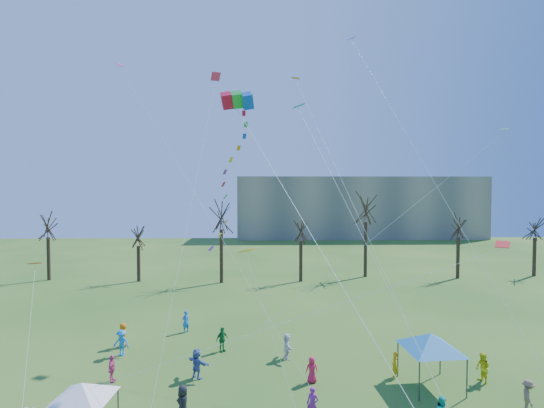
{
  "coord_description": "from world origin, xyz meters",
  "views": [
    {
      "loc": [
        -1.85,
        -13.1,
        11.63
      ],
      "look_at": [
        -1.45,
        5.0,
        11.0
      ],
      "focal_mm": 25.0,
      "sensor_mm": 36.0,
      "label": 1
    }
  ],
  "objects_px": {
    "big_box_kite": "(235,182)",
    "distant_building": "(358,207)",
    "canopy_tent_white": "(81,392)",
    "canopy_tent_blue": "(431,341)"
  },
  "relations": [
    {
      "from": "big_box_kite",
      "to": "distant_building",
      "type": "bearing_deg",
      "value": 71.35
    },
    {
      "from": "distant_building",
      "to": "canopy_tent_white",
      "type": "xyz_separation_m",
      "value": [
        -32.31,
        -77.68,
        -5.19
      ]
    },
    {
      "from": "distant_building",
      "to": "canopy_tent_blue",
      "type": "distance_m",
      "value": 74.71
    },
    {
      "from": "canopy_tent_white",
      "to": "big_box_kite",
      "type": "bearing_deg",
      "value": 20.35
    },
    {
      "from": "distant_building",
      "to": "canopy_tent_blue",
      "type": "relative_size",
      "value": 14.03
    },
    {
      "from": "canopy_tent_white",
      "to": "canopy_tent_blue",
      "type": "xyz_separation_m",
      "value": [
        18.35,
        4.44,
        0.41
      ]
    },
    {
      "from": "canopy_tent_blue",
      "to": "big_box_kite",
      "type": "bearing_deg",
      "value": -170.74
    },
    {
      "from": "big_box_kite",
      "to": "canopy_tent_blue",
      "type": "bearing_deg",
      "value": 9.26
    },
    {
      "from": "canopy_tent_blue",
      "to": "canopy_tent_white",
      "type": "bearing_deg",
      "value": -166.4
    },
    {
      "from": "big_box_kite",
      "to": "canopy_tent_white",
      "type": "relative_size",
      "value": 5.55
    }
  ]
}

